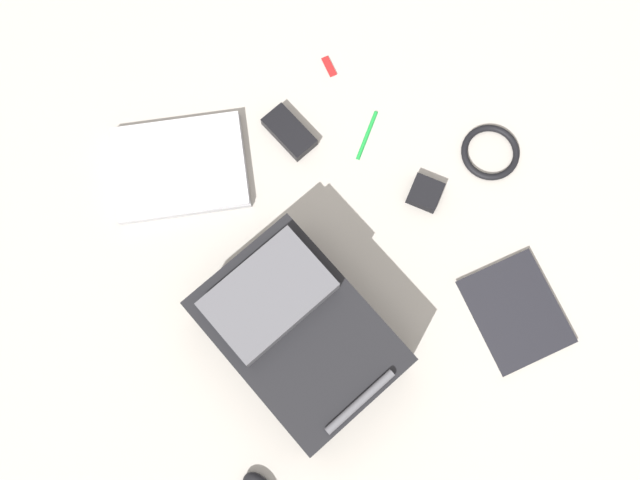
% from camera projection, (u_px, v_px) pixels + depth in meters
% --- Properties ---
extents(ground_plane, '(3.32, 3.32, 0.00)m').
position_uv_depth(ground_plane, '(333.00, 257.00, 1.65)').
color(ground_plane, gray).
extents(backpack, '(0.40, 0.48, 0.21)m').
position_uv_depth(backpack, '(297.00, 332.00, 1.52)').
color(backpack, black).
rests_on(backpack, ground_plane).
extents(laptop, '(0.36, 0.31, 0.03)m').
position_uv_depth(laptop, '(180.00, 167.00, 1.68)').
color(laptop, '#929296').
rests_on(laptop, ground_plane).
extents(book_red, '(0.19, 0.24, 0.01)m').
position_uv_depth(book_red, '(515.00, 312.00, 1.61)').
color(book_red, silver).
rests_on(book_red, ground_plane).
extents(cable_coil, '(0.14, 0.14, 0.02)m').
position_uv_depth(cable_coil, '(490.00, 152.00, 1.70)').
color(cable_coil, black).
rests_on(cable_coil, ground_plane).
extents(power_brick, '(0.10, 0.15, 0.03)m').
position_uv_depth(power_brick, '(289.00, 132.00, 1.70)').
color(power_brick, black).
rests_on(power_brick, ground_plane).
extents(pen_black, '(0.10, 0.10, 0.01)m').
position_uv_depth(pen_black, '(367.00, 135.00, 1.71)').
color(pen_black, '#198C33').
rests_on(pen_black, ground_plane).
extents(earbud_pouch, '(0.10, 0.10, 0.03)m').
position_uv_depth(earbud_pouch, '(425.00, 193.00, 1.67)').
color(earbud_pouch, black).
rests_on(earbud_pouch, ground_plane).
extents(usb_stick, '(0.02, 0.05, 0.01)m').
position_uv_depth(usb_stick, '(329.00, 66.00, 1.76)').
color(usb_stick, '#B21919').
rests_on(usb_stick, ground_plane).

